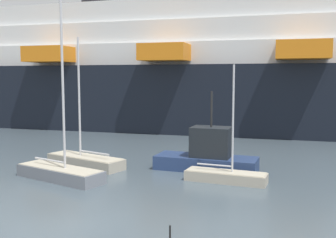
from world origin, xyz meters
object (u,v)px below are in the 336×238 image
(sailboat_4, at_px, (85,160))
(cruise_ship, at_px, (296,71))
(fishing_boat_1, at_px, (208,155))
(sailboat_1, at_px, (226,175))
(sailboat_0, at_px, (60,171))

(sailboat_4, height_order, cruise_ship, cruise_ship)
(cruise_ship, bearing_deg, fishing_boat_1, -104.06)
(sailboat_1, height_order, cruise_ship, cruise_ship)
(sailboat_1, relative_size, fishing_boat_1, 1.01)
(sailboat_4, bearing_deg, sailboat_1, -169.08)
(sailboat_0, height_order, fishing_boat_1, sailboat_0)
(sailboat_4, bearing_deg, sailboat_0, 112.37)
(sailboat_4, distance_m, fishing_boat_1, 8.25)
(sailboat_0, relative_size, sailboat_1, 1.73)
(sailboat_0, height_order, sailboat_1, sailboat_0)
(sailboat_4, relative_size, fishing_boat_1, 1.30)
(sailboat_1, bearing_deg, sailboat_4, 178.05)
(sailboat_1, xyz_separation_m, cruise_ship, (4.20, 26.36, 6.31))
(sailboat_1, xyz_separation_m, sailboat_4, (-9.67, 1.26, 0.08))
(sailboat_0, xyz_separation_m, sailboat_1, (9.42, 2.32, -0.17))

